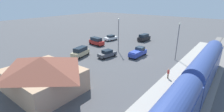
# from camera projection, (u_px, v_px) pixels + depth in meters

# --- Properties ---
(ground_plane) EXTENTS (200.00, 200.00, 0.00)m
(ground_plane) POSITION_uv_depth(u_px,v_px,m) (140.00, 57.00, 38.99)
(ground_plane) COLOR #4C4C4F
(railway_track) EXTENTS (4.80, 70.00, 0.30)m
(railway_track) POSITION_uv_depth(u_px,v_px,m) (207.00, 72.00, 30.90)
(railway_track) COLOR slate
(railway_track) RESTS_ON ground
(platform) EXTENTS (3.20, 46.00, 0.30)m
(platform) POSITION_uv_depth(u_px,v_px,m) (185.00, 66.00, 33.19)
(platform) COLOR #A8A399
(platform) RESTS_ON ground
(station_building) EXTENTS (11.20, 9.32, 5.29)m
(station_building) POSITION_uv_depth(u_px,v_px,m) (43.00, 73.00, 23.91)
(station_building) COLOR tan
(station_building) RESTS_ON ground
(pedestrian_on_platform) EXTENTS (0.36, 0.36, 1.71)m
(pedestrian_on_platform) POSITION_uv_depth(u_px,v_px,m) (168.00, 73.00, 27.53)
(pedestrian_on_platform) COLOR brown
(pedestrian_on_platform) RESTS_ON platform
(suv_black) EXTENTS (2.39, 5.05, 2.22)m
(suv_black) POSITION_uv_depth(u_px,v_px,m) (144.00, 37.00, 53.39)
(suv_black) COLOR black
(suv_black) RESTS_ON ground
(sedan_white) EXTENTS (2.58, 4.75, 1.74)m
(sedan_white) POSITION_uv_depth(u_px,v_px,m) (111.00, 38.00, 54.19)
(sedan_white) COLOR white
(sedan_white) RESTS_ON ground
(suv_tan) EXTENTS (2.93, 5.20, 2.22)m
(suv_tan) POSITION_uv_depth(u_px,v_px,m) (80.00, 52.00, 38.94)
(suv_tan) COLOR #C6B284
(suv_tan) RESTS_ON ground
(sedan_charcoal) EXTENTS (2.65, 4.77, 1.74)m
(sedan_charcoal) POSITION_uv_depth(u_px,v_px,m) (107.00, 54.00, 38.53)
(sedan_charcoal) COLOR #47494F
(sedan_charcoal) RESTS_ON ground
(pickup_blue) EXTENTS (2.10, 5.45, 2.14)m
(pickup_blue) POSITION_uv_depth(u_px,v_px,m) (138.00, 52.00, 38.98)
(pickup_blue) COLOR #283D9E
(pickup_blue) RESTS_ON ground
(suv_red) EXTENTS (5.13, 2.93, 2.22)m
(suv_red) POSITION_uv_depth(u_px,v_px,m) (96.00, 41.00, 48.64)
(suv_red) COLOR red
(suv_red) RESTS_ON ground
(light_pole_near_platform) EXTENTS (0.44, 0.44, 8.22)m
(light_pole_near_platform) POSITION_uv_depth(u_px,v_px,m) (178.00, 37.00, 35.32)
(light_pole_near_platform) COLOR #515156
(light_pole_near_platform) RESTS_ON ground
(light_pole_lot_center) EXTENTS (0.44, 0.44, 8.45)m
(light_pole_lot_center) POSITION_uv_depth(u_px,v_px,m) (119.00, 31.00, 41.26)
(light_pole_lot_center) COLOR #515156
(light_pole_lot_center) RESTS_ON ground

